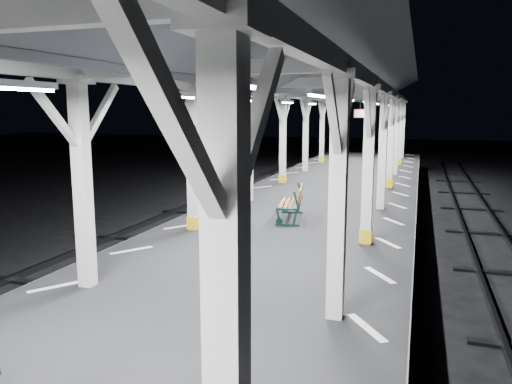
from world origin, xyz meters
The scene contains 7 objects.
ground centered at (0.00, 0.00, 0.00)m, with size 120.00×120.00×0.00m, color black.
platform centered at (0.00, 0.00, 0.50)m, with size 6.00×50.00×1.00m, color black.
hazard_stripes_left centered at (-2.45, 0.00, 1.00)m, with size 1.00×48.00×0.01m, color silver.
hazard_stripes_right centered at (2.45, 0.00, 1.00)m, with size 1.00×48.00×0.01m, color silver.
track_left centered at (-5.00, 0.00, 0.08)m, with size 2.20×60.00×0.16m.
canopy centered at (0.00, -0.02, 4.56)m, with size 5.40×49.00×4.65m.
bench_mid centered at (-0.03, 3.83, 1.47)m, with size 0.87×1.69×0.88m.
Camera 1 is at (2.99, -8.48, 3.81)m, focal length 35.00 mm.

